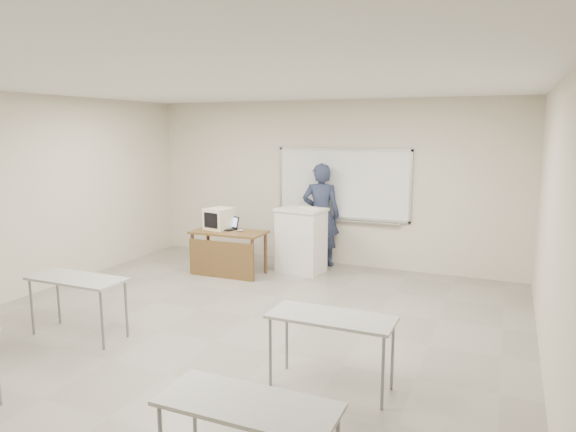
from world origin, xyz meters
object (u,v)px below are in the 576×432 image
at_px(crt_monitor, 220,219).
at_px(keyboard, 311,208).
at_px(instructor_desk, 226,246).
at_px(podium, 301,240).
at_px(mouse, 240,230).
at_px(presenter, 321,215).
at_px(laptop, 228,226).
at_px(whiteboard, 343,185).

xyz_separation_m(crt_monitor, keyboard, (1.50, 0.55, 0.21)).
bearing_deg(instructor_desk, podium, 31.65).
distance_m(crt_monitor, mouse, 0.48).
bearing_deg(presenter, instructor_desk, 34.63).
bearing_deg(keyboard, podium, -133.67).
distance_m(instructor_desk, crt_monitor, 0.54).
height_order(podium, mouse, podium).
distance_m(instructor_desk, laptop, 0.40).
bearing_deg(keyboard, laptop, -140.41).
bearing_deg(instructor_desk, laptop, 109.75).
bearing_deg(whiteboard, mouse, -136.71).
height_order(instructor_desk, keyboard, keyboard).
xyz_separation_m(whiteboard, podium, (-0.50, -0.77, -0.91)).
relative_size(instructor_desk, presenter, 0.67).
relative_size(podium, mouse, 10.31).
distance_m(whiteboard, mouse, 2.05).
distance_m(instructor_desk, presenter, 1.85).
bearing_deg(whiteboard, laptop, -144.43).
bearing_deg(mouse, instructor_desk, -129.97).
xyz_separation_m(whiteboard, keyboard, (-0.35, -0.69, -0.34)).
distance_m(podium, crt_monitor, 1.48).
relative_size(podium, presenter, 0.60).
xyz_separation_m(mouse, keyboard, (1.05, 0.63, 0.37)).
bearing_deg(mouse, laptop, 172.65).
bearing_deg(mouse, whiteboard, 54.87).
xyz_separation_m(instructor_desk, mouse, (0.20, 0.16, 0.25)).
height_order(whiteboard, laptop, whiteboard).
distance_m(laptop, keyboard, 1.49).
relative_size(laptop, keyboard, 0.70).
bearing_deg(keyboard, mouse, -130.77).
distance_m(podium, presenter, 0.71).
distance_m(mouse, presenter, 1.55).
relative_size(whiteboard, instructor_desk, 1.96).
bearing_deg(instructor_desk, presenter, 44.71).
relative_size(crt_monitor, presenter, 0.24).
height_order(instructor_desk, presenter, presenter).
height_order(instructor_desk, podium, podium).
distance_m(podium, mouse, 1.07).
height_order(keyboard, presenter, presenter).
bearing_deg(laptop, instructor_desk, -52.32).
bearing_deg(presenter, mouse, 35.85).
xyz_separation_m(instructor_desk, presenter, (1.25, 1.29, 0.42)).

